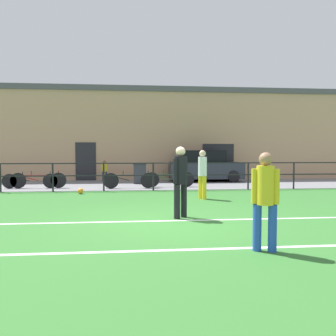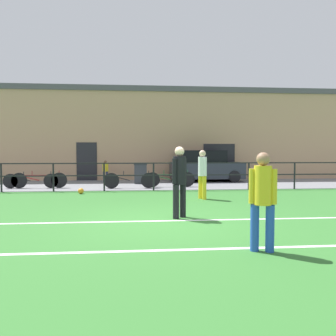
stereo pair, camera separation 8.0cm
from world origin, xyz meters
TOP-DOWN VIEW (x-y plane):
  - ground at (0.00, 0.00)m, footprint 60.00×44.00m
  - field_line_touchline at (0.00, 0.00)m, footprint 36.00×0.11m
  - field_line_hash at (0.00, -2.30)m, footprint 36.00×0.11m
  - pavement_strip at (0.00, 8.50)m, footprint 48.00×5.00m
  - perimeter_fence at (0.00, 6.00)m, footprint 36.07×0.07m
  - clubhouse_facade at (-0.00, 12.20)m, footprint 28.00×2.56m
  - player_goalkeeper at (0.36, 0.32)m, footprint 0.38×0.35m
  - player_striker at (1.53, 3.45)m, footprint 0.29×0.43m
  - player_winger at (1.35, -2.49)m, footprint 0.42×0.28m
  - soccer_ball_match at (-2.80, 5.21)m, footprint 0.22×0.22m
  - spectator_child at (-2.35, 10.19)m, footprint 0.30×0.19m
  - parked_car_red at (2.95, 9.93)m, footprint 3.80×1.89m
  - bicycle_parked_0 at (-4.90, 7.20)m, footprint 2.36×0.04m
  - bicycle_parked_1 at (-0.98, 6.78)m, footprint 2.26×0.04m
  - bicycle_parked_2 at (0.79, 7.20)m, footprint 2.23×0.04m
  - bicycle_parked_3 at (-5.25, 7.20)m, footprint 2.32×0.04m
  - trash_bin_0 at (-0.52, 8.92)m, footprint 0.64×0.54m

SIDE VIEW (x-z plane):
  - ground at x=0.00m, z-range -0.04..0.00m
  - field_line_touchline at x=0.00m, z-range 0.00..0.00m
  - field_line_hash at x=0.00m, z-range 0.00..0.00m
  - pavement_strip at x=0.00m, z-range 0.00..0.02m
  - soccer_ball_match at x=-2.80m, z-range 0.00..0.22m
  - bicycle_parked_3 at x=-5.25m, z-range -0.01..0.71m
  - bicycle_parked_2 at x=0.79m, z-range -0.01..0.74m
  - bicycle_parked_1 at x=-0.98m, z-range -0.01..0.75m
  - bicycle_parked_0 at x=-4.90m, z-range -0.01..0.75m
  - trash_bin_0 at x=-0.52m, z-range 0.02..1.03m
  - spectator_child at x=-2.35m, z-range 0.10..1.21m
  - perimeter_fence at x=0.00m, z-range 0.17..1.32m
  - parked_car_red at x=2.95m, z-range -0.03..1.62m
  - player_winger at x=1.35m, z-range 0.11..1.70m
  - player_striker at x=1.53m, z-range 0.11..1.76m
  - player_goalkeeper at x=0.36m, z-range 0.12..1.84m
  - clubhouse_facade at x=0.00m, z-range 0.01..5.24m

